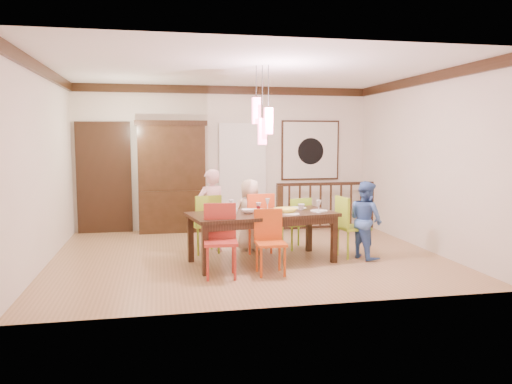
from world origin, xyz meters
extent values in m
plane|color=#9A754A|center=(0.00, 0.00, 0.00)|extent=(6.00, 6.00, 0.00)
plane|color=white|center=(0.00, 0.00, 2.90)|extent=(6.00, 6.00, 0.00)
plane|color=beige|center=(0.00, 2.50, 1.45)|extent=(6.00, 0.00, 6.00)
plane|color=beige|center=(-3.00, 0.00, 1.45)|extent=(0.00, 5.00, 5.00)
plane|color=beige|center=(3.00, 0.00, 1.45)|extent=(0.00, 5.00, 5.00)
cube|color=black|center=(-2.40, 2.45, 1.05)|extent=(1.04, 0.07, 2.24)
cube|color=silver|center=(0.35, 2.46, 1.05)|extent=(0.97, 0.05, 2.22)
cube|color=black|center=(1.80, 2.47, 1.60)|extent=(1.25, 0.04, 1.25)
cube|color=silver|center=(1.80, 2.44, 1.60)|extent=(1.18, 0.02, 1.18)
cylinder|color=black|center=(1.80, 2.43, 1.58)|extent=(0.56, 0.01, 0.56)
cube|color=#FF4C75|center=(0.06, -0.45, 2.25)|extent=(0.11, 0.11, 0.38)
cylinder|color=black|center=(0.06, -0.45, 2.67)|extent=(0.01, 0.01, 0.46)
cube|color=#FF4C75|center=(0.22, -0.55, 2.10)|extent=(0.11, 0.11, 0.38)
cylinder|color=black|center=(0.22, -0.55, 2.59)|extent=(0.01, 0.01, 0.61)
cube|color=#FF4C75|center=(0.14, -0.50, 1.95)|extent=(0.11, 0.11, 0.38)
cylinder|color=black|center=(0.14, -0.50, 2.52)|extent=(0.01, 0.01, 0.76)
cube|color=black|center=(0.14, -0.50, 0.72)|extent=(2.28, 1.33, 0.05)
cube|color=black|center=(-0.85, -0.09, 0.35)|extent=(0.09, 0.09, 0.70)
cube|color=black|center=(1.13, -0.09, 0.35)|extent=(0.09, 0.09, 0.70)
cube|color=black|center=(-0.85, -0.90, 0.35)|extent=(0.09, 0.09, 0.70)
cube|color=black|center=(1.13, -0.90, 0.35)|extent=(0.09, 0.09, 0.70)
cube|color=black|center=(0.14, -0.07, 0.65)|extent=(1.92, 0.38, 0.10)
cube|color=black|center=(0.14, -0.92, 0.65)|extent=(1.92, 0.38, 0.10)
cube|color=#85A720|center=(-0.64, 0.32, 0.46)|extent=(0.52, 0.52, 0.04)
cube|color=#85A720|center=(-0.64, 0.32, 0.72)|extent=(0.43, 0.14, 0.47)
cylinder|color=#85A720|center=(-0.81, 0.14, 0.22)|extent=(0.04, 0.04, 0.45)
cylinder|color=#85A720|center=(-0.46, 0.14, 0.22)|extent=(0.04, 0.04, 0.45)
cylinder|color=#85A720|center=(-0.81, 0.49, 0.22)|extent=(0.04, 0.04, 0.45)
cylinder|color=#85A720|center=(-0.46, 0.49, 0.22)|extent=(0.04, 0.04, 0.45)
cube|color=#E84C1C|center=(0.22, 0.20, 0.47)|extent=(0.45, 0.45, 0.04)
cube|color=#E84C1C|center=(0.22, 0.20, 0.73)|extent=(0.44, 0.05, 0.48)
cylinder|color=#E84C1C|center=(0.04, 0.02, 0.23)|extent=(0.04, 0.04, 0.46)
cylinder|color=#E84C1C|center=(0.40, 0.02, 0.23)|extent=(0.04, 0.04, 0.46)
cylinder|color=#E84C1C|center=(0.04, 0.38, 0.23)|extent=(0.04, 0.04, 0.46)
cylinder|color=#E84C1C|center=(0.40, 0.38, 0.23)|extent=(0.04, 0.04, 0.46)
cube|color=#90C92B|center=(0.89, 0.32, 0.42)|extent=(0.48, 0.48, 0.04)
cube|color=#90C92B|center=(0.89, 0.32, 0.65)|extent=(0.39, 0.14, 0.43)
cylinder|color=#90C92B|center=(0.73, 0.16, 0.21)|extent=(0.03, 0.03, 0.41)
cylinder|color=#90C92B|center=(1.04, 0.16, 0.21)|extent=(0.03, 0.03, 0.41)
cylinder|color=#90C92B|center=(0.73, 0.48, 0.21)|extent=(0.03, 0.03, 0.41)
cylinder|color=#90C92B|center=(1.04, 0.48, 0.21)|extent=(0.03, 0.03, 0.41)
cube|color=#A52C22|center=(-0.57, -1.18, 0.47)|extent=(0.47, 0.47, 0.04)
cube|color=#A52C22|center=(-0.57, -1.18, 0.73)|extent=(0.44, 0.08, 0.48)
cylinder|color=#A52C22|center=(-0.74, -1.36, 0.23)|extent=(0.04, 0.04, 0.46)
cylinder|color=#A52C22|center=(-0.39, -1.36, 0.23)|extent=(0.04, 0.04, 0.46)
cylinder|color=#A52C22|center=(-0.74, -1.00, 0.23)|extent=(0.04, 0.04, 0.46)
cylinder|color=#A52C22|center=(-0.39, -1.00, 0.23)|extent=(0.04, 0.04, 0.46)
cube|color=#BA4511|center=(0.12, -1.17, 0.43)|extent=(0.41, 0.41, 0.04)
cube|color=#BA4511|center=(0.12, -1.17, 0.66)|extent=(0.40, 0.05, 0.43)
cylinder|color=#BA4511|center=(-0.04, -1.33, 0.21)|extent=(0.03, 0.03, 0.42)
cylinder|color=#BA4511|center=(0.28, -1.33, 0.21)|extent=(0.03, 0.03, 0.42)
cylinder|color=#BA4511|center=(-0.04, -1.01, 0.21)|extent=(0.03, 0.03, 0.42)
cylinder|color=#BA4511|center=(0.28, -1.01, 0.21)|extent=(0.03, 0.03, 0.42)
cube|color=#92BB24|center=(1.61, -0.42, 0.46)|extent=(0.47, 0.47, 0.04)
cube|color=#92BB24|center=(1.61, -0.42, 0.72)|extent=(0.09, 0.43, 0.47)
cylinder|color=#92BB24|center=(1.44, -0.59, 0.22)|extent=(0.04, 0.04, 0.45)
cylinder|color=#92BB24|center=(1.79, -0.59, 0.22)|extent=(0.04, 0.04, 0.45)
cylinder|color=#92BB24|center=(1.44, -0.24, 0.22)|extent=(0.04, 0.04, 0.45)
cylinder|color=#92BB24|center=(1.79, -0.24, 0.22)|extent=(0.04, 0.04, 0.45)
cube|color=black|center=(-1.10, 2.28, 0.42)|extent=(1.29, 0.44, 0.83)
cube|color=black|center=(-1.10, 2.30, 1.48)|extent=(1.29, 0.40, 1.29)
cube|color=black|center=(-1.10, 2.49, 1.48)|extent=(1.11, 0.02, 1.11)
cube|color=black|center=(-1.10, 2.30, 2.15)|extent=(1.39, 0.44, 0.10)
cube|color=black|center=(1.01, 1.95, 0.46)|extent=(0.12, 0.12, 0.92)
cube|color=black|center=(2.95, 1.95, 0.46)|extent=(0.12, 0.12, 0.92)
cube|color=black|center=(1.98, 1.95, 0.93)|extent=(2.06, 0.09, 0.06)
cube|color=black|center=(1.98, 1.95, 0.05)|extent=(1.94, 0.07, 0.05)
imported|color=#FFC2C5|center=(-0.53, 0.33, 0.68)|extent=(0.58, 0.48, 1.36)
imported|color=beige|center=(0.11, 0.32, 0.59)|extent=(0.62, 0.44, 1.19)
imported|color=#426BB9|center=(1.76, -0.55, 0.60)|extent=(0.60, 0.69, 1.20)
imported|color=yellow|center=(0.47, -0.61, 0.79)|extent=(0.39, 0.39, 0.08)
imported|color=white|center=(-0.07, -0.52, 0.78)|extent=(0.26, 0.26, 0.06)
imported|color=silver|center=(-0.32, -0.62, 0.80)|extent=(0.18, 0.18, 0.11)
imported|color=silver|center=(0.79, -0.34, 0.80)|extent=(0.12, 0.12, 0.10)
cylinder|color=white|center=(-0.52, -0.24, 0.76)|extent=(0.26, 0.26, 0.01)
cylinder|color=white|center=(0.10, -0.24, 0.76)|extent=(0.26, 0.26, 0.01)
cylinder|color=white|center=(0.79, -0.15, 0.76)|extent=(0.26, 0.26, 0.01)
cylinder|color=white|center=(-0.56, -0.75, 0.76)|extent=(0.26, 0.26, 0.01)
cylinder|color=white|center=(0.51, -0.75, 0.76)|extent=(0.26, 0.26, 0.01)
cylinder|color=white|center=(1.01, -0.53, 0.76)|extent=(0.26, 0.26, 0.01)
cube|color=#D83359|center=(0.10, -0.86, 0.76)|extent=(0.18, 0.14, 0.01)
camera|label=1|loc=(-1.36, -7.67, 1.85)|focal=35.00mm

